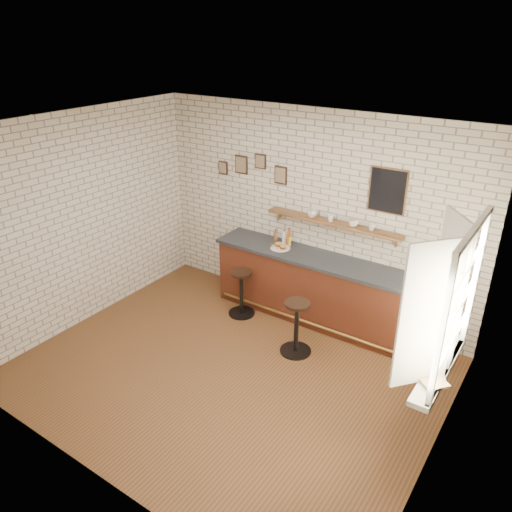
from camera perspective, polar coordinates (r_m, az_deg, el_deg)
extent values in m
plane|color=brown|center=(6.49, -3.08, -12.98)|extent=(5.00, 5.00, 0.00)
cube|color=#592717|center=(7.31, 6.63, -3.84)|extent=(3.00, 0.58, 0.96)
cube|color=#2D333A|center=(7.08, 6.83, -0.26)|extent=(3.10, 0.62, 0.05)
cylinder|color=olive|center=(7.24, 5.28, -7.36)|extent=(2.79, 0.04, 0.04)
cylinder|color=white|center=(7.28, 2.79, 0.92)|extent=(0.28, 0.28, 0.01)
cylinder|color=#C08743|center=(7.27, 3.24, 0.95)|extent=(0.05, 0.05, 0.00)
cylinder|color=#C08743|center=(7.26, 2.90, 0.91)|extent=(0.05, 0.05, 0.00)
cylinder|color=#C08743|center=(7.38, 2.33, 1.37)|extent=(0.06, 0.06, 0.00)
cylinder|color=#C08743|center=(7.29, 3.25, 1.01)|extent=(0.06, 0.06, 0.00)
cylinder|color=#C08743|center=(7.30, 1.86, 1.08)|extent=(0.06, 0.06, 0.00)
cylinder|color=#C08743|center=(7.25, 3.29, 0.89)|extent=(0.04, 0.04, 0.00)
cylinder|color=#C08743|center=(7.24, 2.48, 0.86)|extent=(0.05, 0.05, 0.00)
cylinder|color=#C08743|center=(7.29, 1.81, 1.04)|extent=(0.04, 0.04, 0.00)
cylinder|color=#C08743|center=(7.37, 1.85, 1.31)|extent=(0.05, 0.05, 0.00)
cylinder|color=#C08743|center=(7.23, 2.92, 0.79)|extent=(0.06, 0.06, 0.00)
cylinder|color=#C08743|center=(7.35, 2.20, 1.24)|extent=(0.04, 0.04, 0.00)
cylinder|color=#C08743|center=(7.25, 2.94, 0.89)|extent=(0.05, 0.05, 0.00)
cylinder|color=#C08743|center=(7.26, 3.26, 0.92)|extent=(0.05, 0.05, 0.00)
cylinder|color=#C08743|center=(7.25, 2.98, 0.89)|extent=(0.05, 0.05, 0.00)
cylinder|color=brown|center=(7.46, 2.25, 2.17)|extent=(0.06, 0.06, 0.16)
cylinder|color=brown|center=(7.42, 2.26, 2.84)|extent=(0.02, 0.02, 0.03)
cylinder|color=black|center=(7.42, 2.26, 3.01)|extent=(0.03, 0.03, 0.01)
cylinder|color=white|center=(7.39, 3.22, 1.98)|extent=(0.06, 0.06, 0.18)
cylinder|color=white|center=(7.35, 3.24, 2.75)|extent=(0.02, 0.02, 0.04)
cylinder|color=black|center=(7.34, 3.25, 2.93)|extent=(0.02, 0.02, 0.01)
cylinder|color=#A8511B|center=(7.34, 3.75, 1.98)|extent=(0.07, 0.07, 0.21)
cylinder|color=#A8511B|center=(7.29, 3.78, 2.93)|extent=(0.02, 0.02, 0.05)
cylinder|color=black|center=(7.28, 3.79, 3.15)|extent=(0.03, 0.03, 0.01)
cylinder|color=yellow|center=(7.35, 3.80, 1.73)|extent=(0.06, 0.06, 0.15)
cylinder|color=yellow|center=(7.32, 3.82, 2.35)|extent=(0.03, 0.03, 0.03)
cylinder|color=maroon|center=(7.31, 3.82, 2.50)|extent=(0.03, 0.03, 0.01)
cylinder|color=black|center=(7.60, -1.65, -6.52)|extent=(0.39, 0.39, 0.02)
cylinder|color=black|center=(7.43, -1.68, -4.32)|extent=(0.06, 0.06, 0.65)
cylinder|color=black|center=(7.27, -1.72, -1.95)|extent=(0.36, 0.36, 0.04)
cylinder|color=black|center=(6.82, 4.53, -10.73)|extent=(0.42, 0.42, 0.02)
cylinder|color=black|center=(6.62, 4.63, -8.22)|extent=(0.06, 0.06, 0.70)
cylinder|color=black|center=(6.42, 4.75, -5.47)|extent=(0.42, 0.42, 0.04)
cube|color=brown|center=(7.00, 8.71, 3.74)|extent=(2.00, 0.18, 0.04)
cube|color=brown|center=(7.48, 2.71, 4.79)|extent=(0.03, 0.04, 0.16)
cube|color=brown|center=(6.79, 15.75, 1.63)|extent=(0.03, 0.04, 0.16)
imported|color=white|center=(7.10, 6.42, 4.83)|extent=(0.18, 0.18, 0.10)
imported|color=white|center=(6.98, 8.53, 4.31)|extent=(0.14, 0.14, 0.10)
imported|color=white|center=(6.86, 11.06, 3.70)|extent=(0.16, 0.16, 0.09)
imported|color=white|center=(6.77, 13.08, 3.21)|extent=(0.10, 0.10, 0.09)
cube|color=black|center=(7.66, -1.69, 10.40)|extent=(0.22, 0.02, 0.28)
cube|color=black|center=(7.44, 0.53, 10.76)|extent=(0.18, 0.02, 0.22)
cube|color=black|center=(7.30, 2.85, 9.23)|extent=(0.20, 0.02, 0.26)
cube|color=black|center=(7.89, -3.78, 10.05)|extent=(0.16, 0.02, 0.20)
cube|color=black|center=(6.63, 14.81, 7.21)|extent=(0.46, 0.02, 0.56)
cube|color=white|center=(5.37, 20.20, -11.94)|extent=(0.20, 1.35, 0.06)
cube|color=white|center=(4.66, 23.74, 2.82)|extent=(0.05, 1.30, 0.06)
cube|color=white|center=(5.36, 20.92, -12.14)|extent=(0.05, 1.30, 0.06)
cube|color=white|center=(4.45, 20.40, -8.53)|extent=(0.05, 0.06, 1.50)
cube|color=white|center=(5.50, 23.72, -2.48)|extent=(0.05, 0.06, 1.50)
cube|color=white|center=(4.73, 19.63, -6.30)|extent=(0.40, 0.46, 1.46)
cube|color=white|center=(5.25, 21.45, -3.36)|extent=(0.40, 0.46, 1.46)
imported|color=tan|center=(5.13, 19.17, -13.21)|extent=(0.24, 0.26, 0.02)
imported|color=tan|center=(5.12, 19.23, -12.99)|extent=(0.28, 0.28, 0.02)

